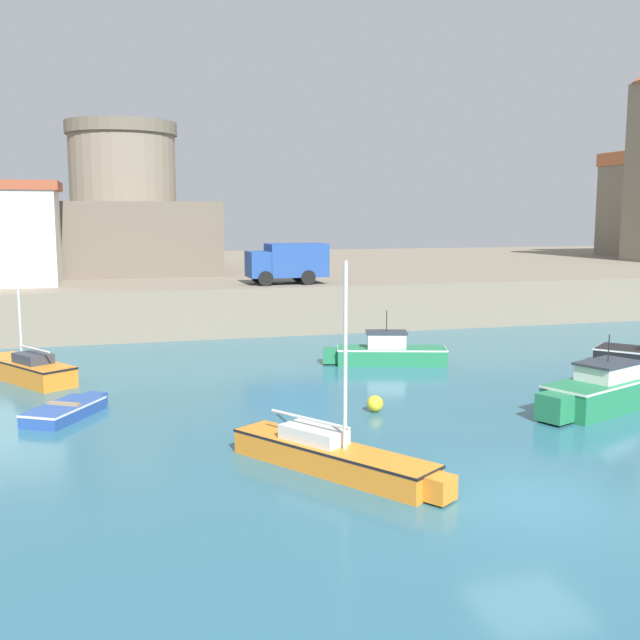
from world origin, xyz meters
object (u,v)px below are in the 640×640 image
(motorboat_green_7, at_px, (608,390))
(dinghy_blue_1, at_px, (67,410))
(motorboat_green_0, at_px, (388,352))
(truck_on_quay, at_px, (287,262))
(sailboat_orange_5, at_px, (26,368))
(fortress, at_px, (125,220))
(sailboat_orange_2, at_px, (333,455))
(mooring_buoy, at_px, (375,404))

(motorboat_green_7, bearing_deg, dinghy_blue_1, 168.15)
(motorboat_green_0, relative_size, truck_on_quay, 1.23)
(dinghy_blue_1, xyz_separation_m, truck_on_quay, (10.83, 15.70, 3.55))
(sailboat_orange_5, relative_size, fortress, 0.46)
(sailboat_orange_2, bearing_deg, sailboat_orange_5, 123.05)
(motorboat_green_0, xyz_separation_m, sailboat_orange_5, (-14.61, 0.75, -0.04))
(dinghy_blue_1, xyz_separation_m, sailboat_orange_5, (-1.80, 5.96, 0.24))
(fortress, bearing_deg, truck_on_quay, -53.59)
(sailboat_orange_5, height_order, motorboat_green_7, sailboat_orange_5)
(dinghy_blue_1, relative_size, sailboat_orange_2, 0.60)
(sailboat_orange_5, bearing_deg, truck_on_quay, 37.64)
(truck_on_quay, bearing_deg, sailboat_orange_5, -142.36)
(sailboat_orange_2, distance_m, mooring_buoy, 5.90)
(sailboat_orange_5, relative_size, motorboat_green_7, 0.83)
(motorboat_green_0, bearing_deg, mooring_buoy, -113.61)
(motorboat_green_0, bearing_deg, sailboat_orange_5, 177.07)
(motorboat_green_0, xyz_separation_m, motorboat_green_7, (4.44, -8.83, 0.10))
(motorboat_green_0, relative_size, motorboat_green_7, 0.84)
(sailboat_orange_2, bearing_deg, motorboat_green_0, 63.70)
(sailboat_orange_5, relative_size, truck_on_quay, 1.22)
(sailboat_orange_5, height_order, mooring_buoy, sailboat_orange_5)
(dinghy_blue_1, xyz_separation_m, motorboat_green_7, (17.25, -3.62, 0.38))
(mooring_buoy, distance_m, fortress, 30.51)
(sailboat_orange_2, xyz_separation_m, truck_on_quay, (4.12, 22.82, 3.36))
(dinghy_blue_1, relative_size, sailboat_orange_5, 0.66)
(sailboat_orange_2, distance_m, truck_on_quay, 23.43)
(motorboat_green_7, bearing_deg, sailboat_orange_5, 153.31)
(sailboat_orange_2, distance_m, motorboat_green_7, 11.11)
(sailboat_orange_5, xyz_separation_m, truck_on_quay, (12.63, 9.74, 3.32))
(motorboat_green_7, height_order, truck_on_quay, truck_on_quay)
(motorboat_green_0, xyz_separation_m, dinghy_blue_1, (-12.81, -5.21, -0.28))
(sailboat_orange_5, xyz_separation_m, fortress, (4.23, 21.12, 5.49))
(sailboat_orange_5, distance_m, fortress, 22.23)
(motorboat_green_7, distance_m, fortress, 34.50)
(sailboat_orange_2, bearing_deg, motorboat_green_7, 18.39)
(sailboat_orange_5, bearing_deg, sailboat_orange_2, -56.95)
(dinghy_blue_1, distance_m, mooring_buoy, 9.86)
(sailboat_orange_2, relative_size, sailboat_orange_5, 1.09)
(motorboat_green_0, distance_m, truck_on_quay, 11.16)
(dinghy_blue_1, xyz_separation_m, sailboat_orange_2, (6.71, -7.12, 0.19))
(motorboat_green_7, bearing_deg, motorboat_green_0, 116.71)
(sailboat_orange_2, height_order, motorboat_green_7, sailboat_orange_2)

